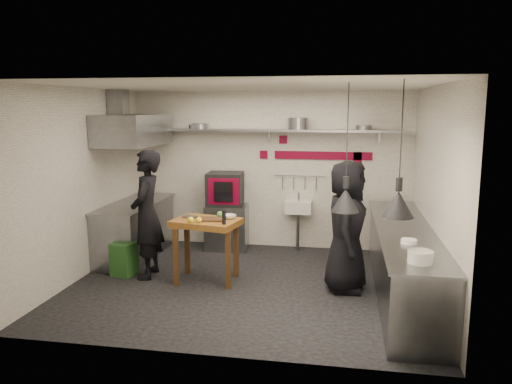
% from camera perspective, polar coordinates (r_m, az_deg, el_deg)
% --- Properties ---
extents(floor, '(5.00, 5.00, 0.00)m').
position_cam_1_polar(floor, '(7.29, -0.99, -10.54)').
color(floor, black).
rests_on(floor, ground).
extents(ceiling, '(5.00, 5.00, 0.00)m').
position_cam_1_polar(ceiling, '(6.85, -1.06, 12.02)').
color(ceiling, silver).
rests_on(ceiling, floor).
extents(wall_back, '(5.00, 0.04, 2.80)m').
position_cam_1_polar(wall_back, '(8.98, 1.54, 2.52)').
color(wall_back, silver).
rests_on(wall_back, floor).
extents(wall_front, '(5.00, 0.04, 2.80)m').
position_cam_1_polar(wall_front, '(4.93, -5.70, -3.53)').
color(wall_front, silver).
rests_on(wall_front, floor).
extents(wall_left, '(0.04, 4.20, 2.80)m').
position_cam_1_polar(wall_left, '(7.80, -19.36, 0.88)').
color(wall_left, silver).
rests_on(wall_left, floor).
extents(wall_right, '(0.04, 4.20, 2.80)m').
position_cam_1_polar(wall_right, '(6.91, 19.77, -0.22)').
color(wall_right, silver).
rests_on(wall_right, floor).
extents(red_band_horiz, '(1.70, 0.02, 0.14)m').
position_cam_1_polar(red_band_horiz, '(8.84, 7.64, 4.15)').
color(red_band_horiz, maroon).
rests_on(red_band_horiz, wall_back).
extents(red_band_vert, '(0.14, 0.02, 1.10)m').
position_cam_1_polar(red_band_vert, '(8.90, 11.44, 0.96)').
color(red_band_vert, maroon).
rests_on(red_band_vert, wall_back).
extents(red_tile_a, '(0.14, 0.02, 0.14)m').
position_cam_1_polar(red_tile_a, '(8.88, 3.14, 5.99)').
color(red_tile_a, maroon).
rests_on(red_tile_a, wall_back).
extents(red_tile_b, '(0.14, 0.02, 0.14)m').
position_cam_1_polar(red_tile_b, '(8.95, 0.89, 4.30)').
color(red_tile_b, maroon).
rests_on(red_tile_b, wall_back).
extents(back_shelf, '(4.60, 0.34, 0.04)m').
position_cam_1_polar(back_shelf, '(8.74, 1.38, 7.06)').
color(back_shelf, slate).
rests_on(back_shelf, wall_back).
extents(shelf_bracket_left, '(0.04, 0.06, 0.24)m').
position_cam_1_polar(shelf_bracket_left, '(9.37, -10.12, 6.48)').
color(shelf_bracket_left, slate).
rests_on(shelf_bracket_left, wall_back).
extents(shelf_bracket_mid, '(0.04, 0.06, 0.24)m').
position_cam_1_polar(shelf_bracket_mid, '(8.90, 1.53, 6.46)').
color(shelf_bracket_mid, slate).
rests_on(shelf_bracket_mid, wall_back).
extents(shelf_bracket_right, '(0.04, 0.06, 0.24)m').
position_cam_1_polar(shelf_bracket_right, '(8.82, 13.90, 6.16)').
color(shelf_bracket_right, slate).
rests_on(shelf_bracket_right, wall_back).
extents(pan_far_left, '(0.36, 0.36, 0.09)m').
position_cam_1_polar(pan_far_left, '(9.01, -6.43, 7.50)').
color(pan_far_left, slate).
rests_on(pan_far_left, back_shelf).
extents(pan_mid_left, '(0.35, 0.35, 0.07)m').
position_cam_1_polar(pan_mid_left, '(9.03, -6.85, 7.43)').
color(pan_mid_left, slate).
rests_on(pan_mid_left, back_shelf).
extents(stock_pot, '(0.35, 0.35, 0.20)m').
position_cam_1_polar(stock_pot, '(8.68, 4.83, 7.81)').
color(stock_pot, slate).
rests_on(stock_pot, back_shelf).
extents(pan_right, '(0.27, 0.27, 0.08)m').
position_cam_1_polar(pan_right, '(8.65, 12.19, 7.22)').
color(pan_right, slate).
rests_on(pan_right, back_shelf).
extents(oven_stand, '(0.77, 0.71, 0.80)m').
position_cam_1_polar(oven_stand, '(9.02, -3.29, -3.93)').
color(oven_stand, slate).
rests_on(oven_stand, floor).
extents(combi_oven, '(0.65, 0.61, 0.58)m').
position_cam_1_polar(combi_oven, '(8.84, -3.55, 0.37)').
color(combi_oven, black).
rests_on(combi_oven, oven_stand).
extents(oven_door, '(0.54, 0.07, 0.46)m').
position_cam_1_polar(oven_door, '(8.58, -3.71, 0.07)').
color(oven_door, maroon).
rests_on(oven_door, combi_oven).
extents(oven_glass, '(0.32, 0.04, 0.34)m').
position_cam_1_polar(oven_glass, '(8.54, -3.75, 0.03)').
color(oven_glass, black).
rests_on(oven_glass, oven_door).
extents(hand_sink, '(0.46, 0.34, 0.22)m').
position_cam_1_polar(hand_sink, '(8.84, 4.88, -1.70)').
color(hand_sink, silver).
rests_on(hand_sink, wall_back).
extents(sink_tap, '(0.03, 0.03, 0.14)m').
position_cam_1_polar(sink_tap, '(8.81, 4.89, -0.55)').
color(sink_tap, slate).
rests_on(sink_tap, hand_sink).
extents(sink_drain, '(0.06, 0.06, 0.66)m').
position_cam_1_polar(sink_drain, '(8.90, 4.81, -4.52)').
color(sink_drain, slate).
rests_on(sink_drain, floor).
extents(utensil_rail, '(0.90, 0.02, 0.02)m').
position_cam_1_polar(utensil_rail, '(8.89, 5.01, 1.89)').
color(utensil_rail, slate).
rests_on(utensil_rail, wall_back).
extents(counter_right, '(0.70, 3.80, 0.90)m').
position_cam_1_polar(counter_right, '(7.08, 16.51, -7.74)').
color(counter_right, slate).
rests_on(counter_right, floor).
extents(counter_right_top, '(0.76, 3.90, 0.03)m').
position_cam_1_polar(counter_right_top, '(6.96, 16.70, -4.08)').
color(counter_right_top, slate).
rests_on(counter_right_top, counter_right).
extents(plate_stack, '(0.28, 0.28, 0.13)m').
position_cam_1_polar(plate_stack, '(5.46, 18.26, -7.05)').
color(plate_stack, silver).
rests_on(plate_stack, counter_right_top).
extents(small_bowl_right, '(0.20, 0.20, 0.05)m').
position_cam_1_polar(small_bowl_right, '(6.19, 17.07, -5.41)').
color(small_bowl_right, silver).
rests_on(small_bowl_right, counter_right_top).
extents(counter_left, '(0.70, 1.90, 0.90)m').
position_cam_1_polar(counter_left, '(8.75, -13.65, -4.28)').
color(counter_left, slate).
rests_on(counter_left, floor).
extents(counter_left_top, '(0.76, 2.00, 0.03)m').
position_cam_1_polar(counter_left_top, '(8.65, -13.77, -1.29)').
color(counter_left_top, slate).
rests_on(counter_left_top, counter_left).
extents(extractor_hood, '(0.78, 1.60, 0.50)m').
position_cam_1_polar(extractor_hood, '(8.49, -13.80, 6.91)').
color(extractor_hood, slate).
rests_on(extractor_hood, ceiling).
extents(hood_duct, '(0.28, 0.28, 0.50)m').
position_cam_1_polar(hood_duct, '(8.58, -15.45, 9.54)').
color(hood_duct, slate).
rests_on(hood_duct, ceiling).
extents(green_bin, '(0.37, 0.37, 0.50)m').
position_cam_1_polar(green_bin, '(7.88, -14.83, -7.39)').
color(green_bin, '#22521E').
rests_on(green_bin, floor).
extents(prep_table, '(1.03, 0.81, 0.92)m').
position_cam_1_polar(prep_table, '(7.35, -5.65, -6.65)').
color(prep_table, brown).
rests_on(prep_table, floor).
extents(cutting_board, '(0.41, 0.32, 0.02)m').
position_cam_1_polar(cutting_board, '(7.19, -5.08, -3.12)').
color(cutting_board, '#432B15').
rests_on(cutting_board, prep_table).
extents(pepper_mill, '(0.06, 0.06, 0.20)m').
position_cam_1_polar(pepper_mill, '(6.90, -3.69, -2.90)').
color(pepper_mill, black).
rests_on(pepper_mill, prep_table).
extents(lemon_a, '(0.11, 0.11, 0.09)m').
position_cam_1_polar(lemon_a, '(7.05, -7.47, -3.19)').
color(lemon_a, yellow).
rests_on(lemon_a, prep_table).
extents(lemon_b, '(0.09, 0.09, 0.08)m').
position_cam_1_polar(lemon_b, '(7.05, -6.52, -3.19)').
color(lemon_b, yellow).
rests_on(lemon_b, prep_table).
extents(veg_ball, '(0.10, 0.10, 0.10)m').
position_cam_1_polar(veg_ball, '(7.32, -4.13, -2.57)').
color(veg_ball, '#4D813C').
rests_on(veg_ball, prep_table).
extents(steel_tray, '(0.22, 0.17, 0.03)m').
position_cam_1_polar(steel_tray, '(7.36, -7.56, -2.85)').
color(steel_tray, slate).
rests_on(steel_tray, prep_table).
extents(bowl, '(0.21, 0.21, 0.06)m').
position_cam_1_polar(bowl, '(7.26, -3.02, -2.83)').
color(bowl, silver).
rests_on(bowl, prep_table).
extents(heat_lamp_near, '(0.35, 0.35, 1.50)m').
position_cam_1_polar(heat_lamp_near, '(5.89, 10.36, 4.95)').
color(heat_lamp_near, black).
rests_on(heat_lamp_near, ceiling).
extents(heat_lamp_far, '(0.42, 0.42, 1.41)m').
position_cam_1_polar(heat_lamp_far, '(5.31, 16.22, 4.68)').
color(heat_lamp_far, black).
rests_on(heat_lamp_far, ceiling).
extents(chef_left, '(0.53, 0.74, 1.91)m').
position_cam_1_polar(chef_left, '(7.55, -12.37, -2.51)').
color(chef_left, black).
rests_on(chef_left, floor).
extents(chef_right, '(0.64, 0.93, 1.81)m').
position_cam_1_polar(chef_right, '(6.95, 10.32, -3.90)').
color(chef_right, black).
rests_on(chef_right, floor).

